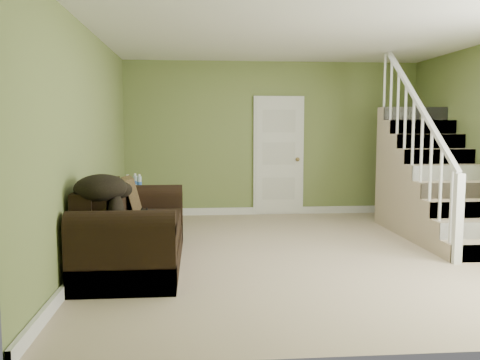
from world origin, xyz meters
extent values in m
cube|color=tan|center=(0.00, 0.00, 0.00)|extent=(5.00, 5.50, 0.01)
cube|color=white|center=(0.00, 0.00, 2.60)|extent=(5.00, 5.50, 0.01)
cube|color=olive|center=(0.00, 2.75, 1.30)|extent=(5.00, 0.04, 2.60)
cube|color=olive|center=(0.00, -2.75, 1.30)|extent=(5.00, 0.04, 2.60)
cube|color=olive|center=(-2.50, 0.00, 1.30)|extent=(0.04, 5.50, 2.60)
cube|color=white|center=(0.00, 2.72, 0.06)|extent=(5.00, 0.04, 0.12)
cube|color=white|center=(-2.47, 0.00, 0.06)|extent=(0.04, 5.50, 0.12)
cube|color=white|center=(0.10, 2.71, 1.01)|extent=(0.86, 0.05, 2.02)
cube|color=white|center=(0.10, 2.69, 1.00)|extent=(0.78, 0.04, 1.96)
sphere|color=olive|center=(0.42, 2.65, 0.95)|extent=(0.07, 0.07, 0.07)
cylinder|color=white|center=(1.55, -0.46, 0.65)|extent=(0.04, 0.04, 0.90)
cube|color=tan|center=(2.00, -0.19, 0.20)|extent=(1.00, 0.27, 0.40)
cylinder|color=white|center=(1.55, -0.19, 0.85)|extent=(0.04, 0.04, 0.90)
cube|color=tan|center=(2.00, 0.08, 0.30)|extent=(1.00, 0.27, 0.60)
cylinder|color=white|center=(1.55, 0.08, 1.05)|extent=(0.04, 0.04, 0.90)
cube|color=tan|center=(2.00, 0.35, 0.40)|extent=(1.00, 0.27, 0.80)
cylinder|color=white|center=(1.55, 0.35, 1.25)|extent=(0.04, 0.04, 0.90)
cube|color=tan|center=(2.00, 0.62, 0.50)|extent=(1.00, 0.27, 1.00)
cylinder|color=white|center=(1.55, 0.62, 1.45)|extent=(0.04, 0.04, 0.90)
cube|color=tan|center=(2.00, 0.89, 0.60)|extent=(1.00, 0.27, 1.20)
cylinder|color=white|center=(1.55, 0.89, 1.65)|extent=(0.04, 0.04, 0.90)
cube|color=tan|center=(2.00, 1.16, 0.70)|extent=(1.00, 0.27, 1.40)
cylinder|color=white|center=(1.55, 1.16, 1.85)|extent=(0.04, 0.04, 0.90)
cube|color=tan|center=(2.00, 1.43, 0.80)|extent=(1.00, 0.27, 1.60)
cylinder|color=white|center=(1.55, 1.43, 2.05)|extent=(0.04, 0.04, 0.90)
cube|color=tan|center=(2.00, 1.70, 0.90)|extent=(1.00, 0.27, 1.80)
cylinder|color=white|center=(1.55, 1.70, 2.25)|extent=(0.04, 0.04, 0.90)
cube|color=white|center=(1.55, -0.62, 0.50)|extent=(0.09, 0.09, 1.00)
cube|color=white|center=(1.55, 0.62, 1.90)|extent=(0.06, 2.46, 1.84)
cube|color=black|center=(-1.97, -0.35, 0.13)|extent=(0.97, 2.25, 0.26)
cube|color=black|center=(-1.87, -0.35, 0.37)|extent=(0.74, 1.70, 0.23)
cube|color=black|center=(-1.97, -1.35, 0.32)|extent=(0.97, 0.26, 0.63)
cube|color=black|center=(-1.97, 0.65, 0.32)|extent=(0.97, 0.26, 0.63)
cylinder|color=black|center=(-1.97, -1.35, 0.63)|extent=(0.97, 0.26, 0.26)
cylinder|color=black|center=(-1.97, 0.65, 0.63)|extent=(0.97, 0.26, 0.26)
cube|color=black|center=(-2.35, -0.35, 0.57)|extent=(0.20, 1.74, 0.64)
cube|color=black|center=(-2.20, -0.35, 0.65)|extent=(0.14, 1.68, 0.36)
cube|color=black|center=(-2.17, 1.27, 0.31)|extent=(0.61, 0.61, 0.62)
cylinder|color=silver|center=(-2.25, 1.21, 0.72)|extent=(0.06, 0.06, 0.20)
cylinder|color=blue|center=(-2.25, 1.21, 0.72)|extent=(0.07, 0.07, 0.05)
cylinder|color=white|center=(-2.25, 1.21, 0.83)|extent=(0.03, 0.03, 0.03)
cylinder|color=silver|center=(-2.10, 1.25, 0.72)|extent=(0.06, 0.06, 0.20)
cylinder|color=blue|center=(-2.10, 1.25, 0.72)|extent=(0.07, 0.07, 0.05)
cylinder|color=white|center=(-2.10, 1.25, 0.83)|extent=(0.03, 0.03, 0.03)
cylinder|color=silver|center=(-2.17, 1.38, 0.72)|extent=(0.06, 0.06, 0.20)
cylinder|color=blue|center=(-2.17, 1.38, 0.72)|extent=(0.07, 0.07, 0.05)
cylinder|color=white|center=(-2.17, 1.38, 0.83)|extent=(0.03, 0.03, 0.03)
ellipsoid|color=black|center=(-1.78, -0.50, 0.56)|extent=(0.25, 0.32, 0.15)
ellipsoid|color=white|center=(-1.78, -0.57, 0.53)|extent=(0.13, 0.14, 0.08)
sphere|color=black|center=(-1.78, -0.65, 0.61)|extent=(0.13, 0.13, 0.10)
ellipsoid|color=white|center=(-1.78, -0.69, 0.59)|extent=(0.06, 0.06, 0.05)
cone|color=black|center=(-1.81, -0.64, 0.66)|extent=(0.05, 0.05, 0.04)
cone|color=black|center=(-1.76, -0.64, 0.66)|extent=(0.05, 0.05, 0.04)
cylinder|color=black|center=(-1.71, -0.40, 0.50)|extent=(0.06, 0.21, 0.03)
ellipsoid|color=yellow|center=(-1.80, -0.64, 0.51)|extent=(0.15, 0.20, 0.06)
cube|color=#4A2F1D|center=(-2.08, 0.31, 0.68)|extent=(0.31, 0.48, 0.46)
ellipsoid|color=black|center=(-2.21, -0.98, 0.92)|extent=(0.61, 0.73, 0.26)
camera|label=1|loc=(-1.29, -5.87, 1.50)|focal=38.00mm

